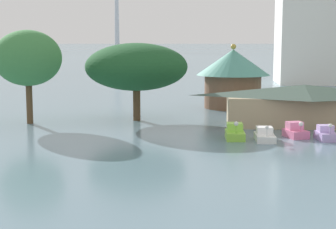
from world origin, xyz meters
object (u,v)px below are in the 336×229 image
Objects in this scene: pedal_boat_lime at (235,133)px; green_roof_pavilion at (233,75)px; pedal_boat_pink at (295,131)px; pedal_boat_lavender at (326,134)px; pedal_boat_white at (265,135)px; shoreline_tree_tall_left at (28,58)px; boathouse at (304,104)px; shoreline_tree_mid at (136,67)px.

green_roof_pavilion reaches higher than pedal_boat_lime.
pedal_boat_pink is 2.69m from pedal_boat_lavender.
pedal_boat_white is 0.31× the size of shoreline_tree_tall_left.
green_roof_pavilion reaches higher than pedal_boat_white.
boathouse is at bearing 2.36° from shoreline_tree_tall_left.
green_roof_pavilion reaches higher than pedal_boat_lavender.
pedal_boat_white is 10.29m from boathouse.
pedal_boat_lime is at bearing -96.92° from pedal_boat_pink.
pedal_boat_lime is 0.31× the size of shoreline_tree_tall_left.
shoreline_tree_mid is at bearing 173.87° from boathouse.
green_roof_pavilion is 15.92m from shoreline_tree_mid.
pedal_boat_lavender is at bearing -28.98° from shoreline_tree_mid.
pedal_boat_pink is (5.45, 1.16, 0.00)m from pedal_boat_lime.
shoreline_tree_tall_left reaches higher than pedal_boat_white.
pedal_boat_lime is at bearing -107.72° from pedal_boat_white.
shoreline_tree_mid is at bearing -132.08° from pedal_boat_white.
pedal_boat_white is 1.16× the size of pedal_boat_lavender.
boathouse is (4.76, 8.96, 1.71)m from pedal_boat_white.
pedal_boat_lime is 22.99m from shoreline_tree_tall_left.
pedal_boat_lavender is 8.32m from boathouse.
pedal_boat_pink is 0.16× the size of boathouse.
shoreline_tree_mid is at bearing -125.86° from pedal_boat_lavender.
shoreline_tree_tall_left is at bearing -110.47° from pedal_boat_lime.
pedal_boat_lime is at bearing -44.91° from shoreline_tree_mid.
boathouse is at bearing -6.13° from shoreline_tree_mid.
shoreline_tree_tall_left reaches higher than green_roof_pavilion.
boathouse is at bearing 177.51° from pedal_boat_lavender.
pedal_boat_white is at bearing -75.85° from pedal_boat_pink.
pedal_boat_pink is (2.91, 1.90, 0.08)m from pedal_boat_white.
boathouse is (-0.62, 8.13, 1.66)m from pedal_boat_lavender.
pedal_boat_lime is 7.93m from pedal_boat_lavender.
shoreline_tree_tall_left is 0.88× the size of shoreline_tree_mid.
pedal_boat_lavender is 23.10m from green_roof_pavilion.
pedal_boat_lime is at bearing -91.72° from green_roof_pavilion.
pedal_boat_lavender is at bearing -13.55° from shoreline_tree_tall_left.
boathouse is (7.30, 8.23, 1.63)m from pedal_boat_lime.
green_roof_pavilion is 0.96× the size of shoreline_tree_tall_left.
green_roof_pavilion is at bearing 116.26° from boathouse.
boathouse is at bearing 150.47° from pedal_boat_white.
shoreline_tree_mid reaches higher than green_roof_pavilion.
pedal_boat_lime is 0.33× the size of green_roof_pavilion.
boathouse is 15.17m from green_roof_pavilion.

